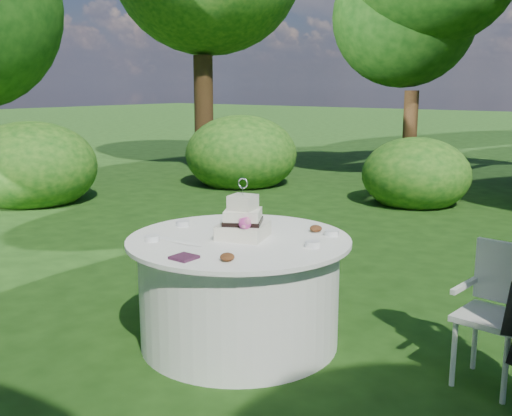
# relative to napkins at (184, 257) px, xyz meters

# --- Properties ---
(ground) EXTENTS (80.00, 80.00, 0.00)m
(ground) POSITION_rel_napkins_xyz_m (-0.05, 0.60, -0.78)
(ground) COLOR #16330E
(ground) RESTS_ON ground
(napkins) EXTENTS (0.14, 0.14, 0.02)m
(napkins) POSITION_rel_napkins_xyz_m (0.00, 0.00, 0.00)
(napkins) COLOR #441D37
(napkins) RESTS_ON table
(feather_plume) EXTENTS (0.48, 0.07, 0.01)m
(feather_plume) POSITION_rel_napkins_xyz_m (-0.33, 0.26, -0.00)
(feather_plume) COLOR white
(feather_plume) RESTS_ON table
(table) EXTENTS (1.56, 1.56, 0.77)m
(table) POSITION_rel_napkins_xyz_m (-0.05, 0.60, -0.39)
(table) COLOR white
(table) RESTS_ON ground
(cake) EXTENTS (0.39, 0.39, 0.43)m
(cake) POSITION_rel_napkins_xyz_m (-0.03, 0.62, 0.10)
(cake) COLOR beige
(cake) RESTS_ON table
(chair) EXTENTS (0.43, 0.42, 0.87)m
(chair) POSITION_rel_napkins_xyz_m (1.57, 1.09, -0.26)
(chair) COLOR silver
(chair) RESTS_ON ground
(votives) EXTENTS (1.20, 0.97, 0.04)m
(votives) POSITION_rel_napkins_xyz_m (-0.10, 0.71, 0.01)
(votives) COLOR white
(votives) RESTS_ON table
(petal_cups) EXTENTS (0.13, 1.04, 0.05)m
(petal_cups) POSITION_rel_napkins_xyz_m (0.26, 0.60, 0.02)
(petal_cups) COLOR #562D16
(petal_cups) RESTS_ON table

